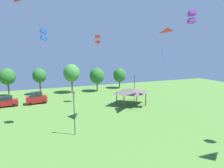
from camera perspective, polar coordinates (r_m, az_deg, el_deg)
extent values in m
cube|color=red|center=(37.63, -4.74, 15.18)|extent=(1.21, 1.21, 0.55)
cube|color=red|center=(37.55, -4.71, 13.52)|extent=(1.21, 1.21, 0.55)
cylinder|color=green|center=(37.01, -5.24, 14.41)|extent=(0.02, 0.02, 1.63)
cylinder|color=green|center=(37.27, -3.80, 14.40)|extent=(0.02, 0.02, 1.63)
cylinder|color=green|center=(37.91, -5.63, 14.30)|extent=(0.02, 0.02, 1.63)
cylinder|color=green|center=(38.17, -4.23, 14.29)|extent=(0.02, 0.02, 1.63)
cylinder|color=green|center=(37.49, -4.68, 11.32)|extent=(0.14, 0.36, 2.18)
cube|color=purple|center=(36.56, 24.72, 20.28)|extent=(1.59, 1.65, 0.90)
cube|color=purple|center=(36.33, 24.56, 18.27)|extent=(1.59, 1.65, 0.90)
cylinder|color=green|center=(35.66, 24.65, 19.50)|extent=(0.02, 0.02, 1.95)
cylinder|color=green|center=(36.44, 25.96, 19.18)|extent=(0.02, 0.02, 1.95)
cylinder|color=green|center=(36.46, 23.32, 19.36)|extent=(0.02, 0.02, 1.95)
cylinder|color=green|center=(37.23, 24.63, 19.06)|extent=(0.02, 0.02, 1.95)
pyramid|color=red|center=(26.38, -25.22, 22.19)|extent=(1.94, 2.78, 0.33)
cube|color=blue|center=(27.07, -21.47, 15.77)|extent=(1.11, 1.02, 0.77)
cube|color=blue|center=(26.98, -21.34, 13.79)|extent=(1.11, 1.02, 0.77)
cylinder|color=purple|center=(26.62, -22.30, 14.81)|extent=(0.02, 0.02, 1.40)
cylinder|color=purple|center=(26.62, -20.51, 14.92)|extent=(0.02, 0.02, 1.40)
cylinder|color=purple|center=(27.42, -22.27, 14.65)|extent=(0.02, 0.02, 1.40)
cylinder|color=purple|center=(27.43, -20.53, 14.76)|extent=(0.02, 0.02, 1.40)
pyramid|color=red|center=(33.45, 14.48, 13.34)|extent=(4.29, 4.10, 0.74)
cylinder|color=blue|center=(33.08, 16.27, 8.34)|extent=(0.38, 0.46, 3.54)
cube|color=maroon|center=(42.50, -31.23, -5.22)|extent=(4.46, 2.20, 1.10)
cube|color=#1E232D|center=(42.29, -31.34, -3.99)|extent=(2.52, 1.85, 0.77)
cylinder|color=black|center=(41.71, -29.40, -6.10)|extent=(0.66, 0.29, 0.64)
cylinder|color=black|center=(43.39, -29.33, -5.51)|extent=(0.66, 0.29, 0.64)
cylinder|color=black|center=(43.61, -32.83, -5.76)|extent=(0.66, 0.29, 0.64)
cube|color=maroon|center=(42.00, -23.39, -4.58)|extent=(4.39, 2.22, 1.32)
cube|color=#1E232D|center=(41.75, -23.50, -3.09)|extent=(2.48, 1.90, 0.92)
cylinder|color=black|center=(41.34, -21.44, -5.62)|extent=(0.66, 0.28, 0.64)
cylinder|color=black|center=(43.12, -21.65, -5.00)|extent=(0.66, 0.28, 0.64)
cylinder|color=black|center=(41.25, -25.09, -5.92)|extent=(0.66, 0.28, 0.64)
cylinder|color=black|center=(43.03, -25.15, -5.28)|extent=(0.66, 0.28, 0.64)
cylinder|color=brown|center=(35.31, 3.92, -5.91)|extent=(0.20, 0.20, 2.60)
cylinder|color=brown|center=(37.65, 10.96, -5.05)|extent=(0.20, 0.20, 2.60)
cylinder|color=brown|center=(38.73, 1.51, -4.44)|extent=(0.20, 0.20, 2.60)
cylinder|color=brown|center=(40.87, 8.10, -3.76)|extent=(0.20, 0.20, 2.60)
pyramid|color=#564C47|center=(37.64, 6.22, -2.11)|extent=(6.55, 5.01, 1.00)
cylinder|color=#2D2D33|center=(41.33, 7.33, -1.46)|extent=(0.12, 0.12, 5.59)
cube|color=#4C4C51|center=(40.85, 7.42, 2.55)|extent=(0.36, 0.20, 0.24)
cylinder|color=#2D2D33|center=(24.28, -12.20, -9.70)|extent=(0.12, 0.12, 5.79)
cube|color=#4C4C51|center=(23.44, -12.47, -2.75)|extent=(0.36, 0.20, 0.24)
cylinder|color=brown|center=(51.55, -30.68, -1.54)|extent=(0.36, 0.36, 3.76)
ellipsoid|color=#286628|center=(51.07, -31.01, 2.11)|extent=(3.83, 3.83, 4.21)
cylinder|color=brown|center=(50.40, -22.38, -1.06)|extent=(0.36, 0.36, 3.86)
ellipsoid|color=#286628|center=(49.92, -22.63, 2.57)|extent=(3.46, 3.46, 3.80)
cylinder|color=brown|center=(49.97, -12.90, -0.59)|extent=(0.36, 0.36, 3.93)
ellipsoid|color=#3D7F38|center=(49.44, -13.06, 3.54)|extent=(4.42, 4.42, 4.87)
cylinder|color=brown|center=(50.90, -4.86, -0.71)|extent=(0.36, 0.36, 3.02)
ellipsoid|color=#286628|center=(50.42, -4.91, 2.72)|extent=(4.17, 4.17, 4.58)
cylinder|color=brown|center=(55.45, 2.45, 0.03)|extent=(0.36, 0.36, 2.66)
ellipsoid|color=#286628|center=(55.02, 2.48, 2.92)|extent=(3.97, 3.97, 4.37)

